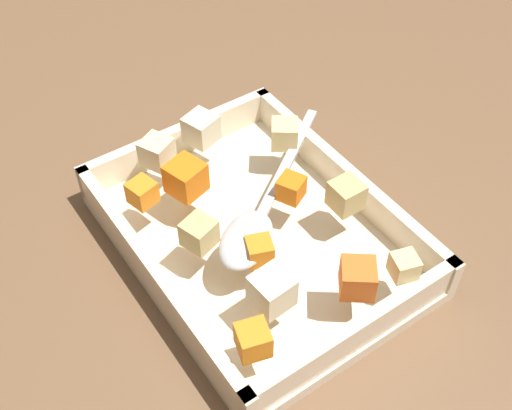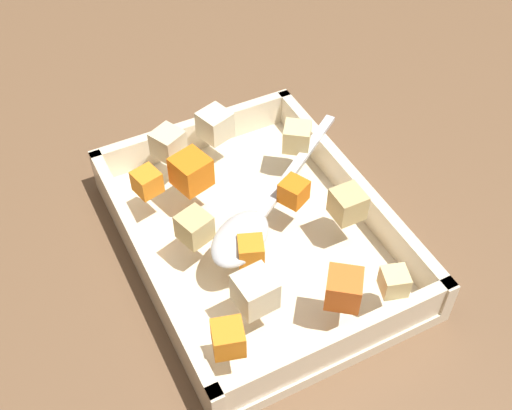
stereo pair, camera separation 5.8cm
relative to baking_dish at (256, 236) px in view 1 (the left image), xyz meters
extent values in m
plane|color=brown|center=(0.00, 0.01, -0.02)|extent=(4.00, 4.00, 0.00)
cube|color=beige|center=(0.00, 0.00, -0.01)|extent=(0.32, 0.24, 0.01)
cube|color=beige|center=(0.00, -0.11, 0.02)|extent=(0.32, 0.01, 0.04)
cube|color=beige|center=(0.00, 0.11, 0.02)|extent=(0.32, 0.01, 0.04)
cube|color=beige|center=(-0.15, 0.00, 0.02)|extent=(0.01, 0.24, 0.04)
cube|color=beige|center=(0.15, 0.00, 0.02)|extent=(0.01, 0.24, 0.04)
cube|color=orange|center=(-0.12, -0.02, 0.05)|extent=(0.04, 0.04, 0.03)
cube|color=orange|center=(-0.05, 0.03, 0.05)|extent=(0.03, 0.03, 0.02)
cube|color=orange|center=(0.06, 0.04, 0.05)|extent=(0.04, 0.04, 0.03)
cube|color=orange|center=(0.00, -0.04, 0.05)|extent=(0.03, 0.03, 0.02)
cube|color=orange|center=(-0.12, 0.09, 0.05)|extent=(0.03, 0.03, 0.03)
cube|color=orange|center=(0.08, 0.08, 0.05)|extent=(0.03, 0.03, 0.02)
cube|color=tan|center=(-0.01, 0.07, 0.05)|extent=(0.03, 0.03, 0.03)
cube|color=tan|center=(-0.04, -0.08, 0.05)|extent=(0.03, 0.03, 0.03)
cube|color=#E0CC89|center=(0.06, -0.08, 0.05)|extent=(0.04, 0.04, 0.03)
cube|color=#E0CC89|center=(-0.14, -0.07, 0.05)|extent=(0.03, 0.03, 0.02)
cube|color=beige|center=(0.12, 0.04, 0.05)|extent=(0.04, 0.04, 0.03)
cube|color=beige|center=(0.12, -0.01, 0.05)|extent=(0.04, 0.04, 0.03)
cube|color=beige|center=(-0.09, 0.05, 0.05)|extent=(0.03, 0.03, 0.03)
ellipsoid|color=silver|center=(-0.03, 0.03, 0.05)|extent=(0.08, 0.09, 0.02)
cube|color=silver|center=(0.04, -0.07, 0.04)|extent=(0.11, 0.15, 0.01)
camera|label=1|loc=(-0.35, 0.24, 0.51)|focal=45.91mm
camera|label=2|loc=(-0.38, 0.19, 0.51)|focal=45.91mm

